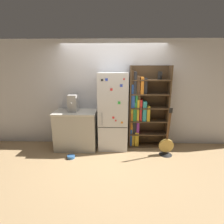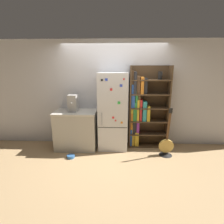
% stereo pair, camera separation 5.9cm
% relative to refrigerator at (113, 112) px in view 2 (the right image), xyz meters
% --- Properties ---
extents(ground_plane, '(16.00, 16.00, 0.00)m').
position_rel_refrigerator_xyz_m(ground_plane, '(0.00, -0.17, -0.92)').
color(ground_plane, tan).
extents(wall_back, '(8.00, 0.05, 2.60)m').
position_rel_refrigerator_xyz_m(wall_back, '(0.00, 0.30, 0.38)').
color(wall_back, silver).
rests_on(wall_back, ground_plane).
extents(refrigerator, '(0.69, 0.58, 1.84)m').
position_rel_refrigerator_xyz_m(refrigerator, '(0.00, 0.00, 0.00)').
color(refrigerator, silver).
rests_on(refrigerator, ground_plane).
extents(bookshelf, '(0.95, 0.32, 1.99)m').
position_rel_refrigerator_xyz_m(bookshelf, '(0.73, 0.15, 0.05)').
color(bookshelf, '#4C3823').
rests_on(bookshelf, ground_plane).
extents(kitchen_counter, '(0.99, 0.66, 0.93)m').
position_rel_refrigerator_xyz_m(kitchen_counter, '(-0.90, -0.04, -0.45)').
color(kitchen_counter, '#BCB7A8').
rests_on(kitchen_counter, ground_plane).
extents(espresso_machine, '(0.20, 0.31, 0.40)m').
position_rel_refrigerator_xyz_m(espresso_machine, '(-0.95, -0.03, 0.21)').
color(espresso_machine, '#A5A39E').
rests_on(espresso_machine, kitchen_counter).
extents(guitar, '(0.33, 0.30, 1.13)m').
position_rel_refrigerator_xyz_m(guitar, '(1.22, -0.37, -0.75)').
color(guitar, black).
rests_on(guitar, ground_plane).
extents(pet_bowl, '(0.17, 0.17, 0.06)m').
position_rel_refrigerator_xyz_m(pet_bowl, '(-0.91, -0.59, -0.88)').
color(pet_bowl, '#3366A5').
rests_on(pet_bowl, ground_plane).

